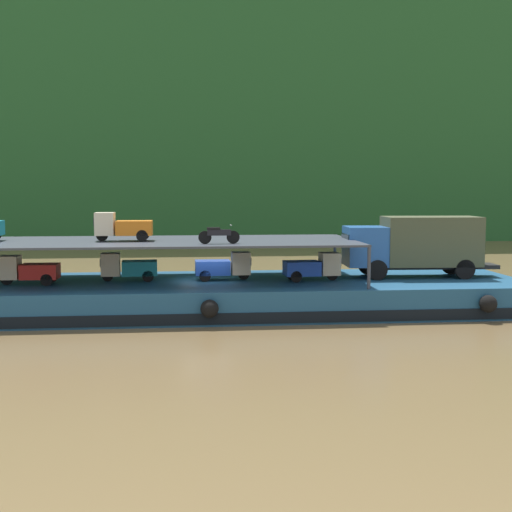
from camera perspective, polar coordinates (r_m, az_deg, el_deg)
The scene contains 11 objects.
ground_plane at distance 34.66m, azimuth -4.07°, elevation -4.49°, with size 400.00×400.00×0.00m, color brown.
hillside_far_bank at distance 92.03m, azimuth -5.36°, elevation 16.20°, with size 143.60×30.24×40.91m.
cargo_barge at distance 34.51m, azimuth -4.08°, elevation -3.27°, with size 31.41×8.77×1.50m.
covered_lorry at distance 36.53m, azimuth 12.93°, elevation 0.95°, with size 7.92×2.55×3.10m.
cargo_rack at distance 34.32m, azimuth -10.47°, elevation 1.12°, with size 22.21×7.33×2.00m.
mini_truck_lower_aft at distance 34.60m, azimuth -18.15°, elevation -1.10°, with size 2.76×1.23×1.38m.
mini_truck_lower_mid at distance 34.79m, azimuth -10.42°, elevation -0.88°, with size 2.79×1.28×1.38m.
mini_truck_lower_fore at distance 34.58m, azimuth -2.64°, elevation -0.83°, with size 2.76×1.23×1.38m.
mini_truck_lower_bow at distance 34.38m, azimuth 4.68°, elevation -0.89°, with size 2.79×1.29×1.38m.
mini_truck_upper_mid at distance 34.24m, azimuth -10.85°, elevation 2.37°, with size 2.75×1.22×1.38m.
motorcycle_upper_port at distance 32.02m, azimuth -3.08°, elevation 1.78°, with size 1.90×0.55×0.87m.
Camera 1 is at (-1.07, -34.11, 6.06)m, focal length 48.91 mm.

